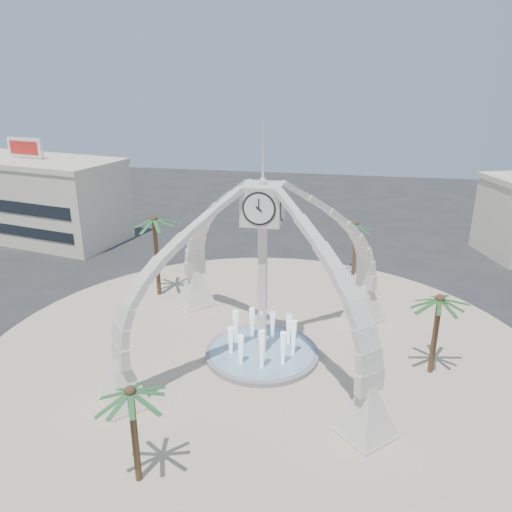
% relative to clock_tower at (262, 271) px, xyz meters
% --- Properties ---
extents(ground, '(140.00, 140.00, 0.00)m').
position_rel_clock_tower_xyz_m(ground, '(0.00, 0.00, -6.49)').
color(ground, '#282828').
rests_on(ground, ground).
extents(plaza, '(40.00, 40.00, 0.06)m').
position_rel_clock_tower_xyz_m(plaza, '(0.00, 0.00, -6.46)').
color(plaza, '#C9B795').
rests_on(plaza, ground).
extents(clock_tower, '(17.94, 17.94, 16.30)m').
position_rel_clock_tower_xyz_m(clock_tower, '(0.00, 0.00, 0.00)').
color(clock_tower, silver).
rests_on(clock_tower, ground).
extents(fountain, '(8.00, 8.00, 3.62)m').
position_rel_clock_tower_xyz_m(fountain, '(0.00, 0.00, -6.20)').
color(fountain, gray).
rests_on(fountain, ground).
extents(building_nw, '(23.75, 13.73, 11.90)m').
position_rel_clock_tower_xyz_m(building_nw, '(-32.00, 22.00, -1.66)').
color(building_nw, beige).
rests_on(building_nw, ground).
extents(palm_east, '(4.90, 4.90, 6.12)m').
position_rel_clock_tower_xyz_m(palm_east, '(11.41, 0.13, -1.17)').
color(palm_east, brown).
rests_on(palm_east, ground).
extents(palm_west, '(5.29, 5.29, 7.87)m').
position_rel_clock_tower_xyz_m(palm_west, '(-11.00, 8.47, 0.49)').
color(palm_west, brown).
rests_on(palm_west, ground).
extents(palm_north, '(3.64, 3.64, 5.93)m').
position_rel_clock_tower_xyz_m(palm_north, '(6.10, 16.65, -1.27)').
color(palm_north, brown).
rests_on(palm_north, ground).
extents(palm_south, '(4.54, 4.54, 5.80)m').
position_rel_clock_tower_xyz_m(palm_south, '(-3.83, -12.49, -1.41)').
color(palm_south, brown).
rests_on(palm_south, ground).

